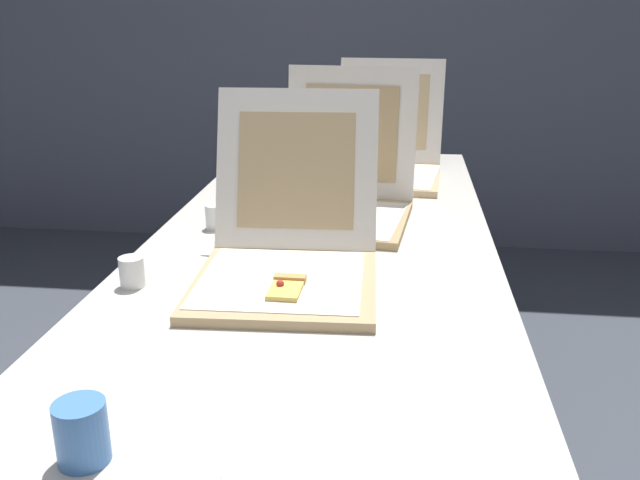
# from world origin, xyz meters

# --- Properties ---
(wall_back) EXTENTS (10.00, 0.10, 2.60)m
(wall_back) POSITION_xyz_m (0.00, 2.81, 1.30)
(wall_back) COLOR slate
(wall_back) RESTS_ON ground
(table) EXTENTS (0.89, 2.24, 0.75)m
(table) POSITION_xyz_m (0.00, 0.62, 0.70)
(table) COLOR beige
(table) RESTS_ON ground
(pizza_box_front) EXTENTS (0.41, 0.54, 0.39)m
(pizza_box_front) POSITION_xyz_m (-0.04, 0.34, 0.81)
(pizza_box_front) COLOR tan
(pizza_box_front) RESTS_ON table
(pizza_box_middle) EXTENTS (0.43, 0.48, 0.41)m
(pizza_box_middle) POSITION_xyz_m (0.03, 0.82, 0.81)
(pizza_box_middle) COLOR tan
(pizza_box_middle) RESTS_ON table
(pizza_box_back) EXTENTS (0.42, 0.55, 0.39)m
(pizza_box_back) POSITION_xyz_m (0.14, 1.32, 0.81)
(pizza_box_back) COLOR tan
(pizza_box_back) RESTS_ON table
(cup_white_far) EXTENTS (0.05, 0.05, 0.07)m
(cup_white_far) POSITION_xyz_m (-0.20, 1.01, 0.78)
(cup_white_far) COLOR white
(cup_white_far) RESTS_ON table
(cup_white_mid) EXTENTS (0.05, 0.05, 0.07)m
(cup_white_mid) POSITION_xyz_m (-0.30, 0.68, 0.78)
(cup_white_mid) COLOR white
(cup_white_mid) RESTS_ON table
(cup_white_near_left) EXTENTS (0.05, 0.05, 0.07)m
(cup_white_near_left) POSITION_xyz_m (-0.37, 0.27, 0.78)
(cup_white_near_left) COLOR white
(cup_white_near_left) RESTS_ON table
(cup_printed_front) EXTENTS (0.07, 0.07, 0.09)m
(cup_printed_front) POSITION_xyz_m (-0.21, -0.32, 0.80)
(cup_printed_front) COLOR #477FCC
(cup_printed_front) RESTS_ON table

